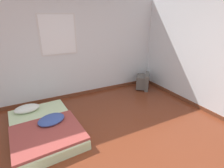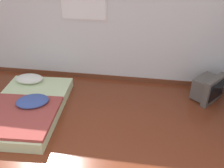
{
  "view_description": "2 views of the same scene",
  "coord_description": "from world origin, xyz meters",
  "views": [
    {
      "loc": [
        -1.05,
        -1.67,
        2.17
      ],
      "look_at": [
        0.78,
        1.87,
        0.58
      ],
      "focal_mm": 28.0,
      "sensor_mm": 36.0,
      "label": 1
    },
    {
      "loc": [
        1.05,
        -1.65,
        2.57
      ],
      "look_at": [
        0.5,
        1.83,
        0.49
      ],
      "focal_mm": 40.0,
      "sensor_mm": 36.0,
      "label": 2
    }
  ],
  "objects": [
    {
      "name": "wall_back",
      "position": [
        -0.0,
        2.88,
        1.29
      ],
      "size": [
        7.65,
        0.08,
        2.6
      ],
      "color": "silver",
      "rests_on": "ground_plane"
    },
    {
      "name": "crt_tv",
      "position": [
        2.16,
        2.4,
        0.23
      ],
      "size": [
        0.63,
        0.65,
        0.48
      ],
      "color": "#56514C",
      "rests_on": "ground_plane"
    },
    {
      "name": "mattress_bed",
      "position": [
        -0.92,
        1.49,
        0.12
      ],
      "size": [
        1.3,
        1.93,
        0.32
      ],
      "color": "beige",
      "rests_on": "ground_plane"
    }
  ]
}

